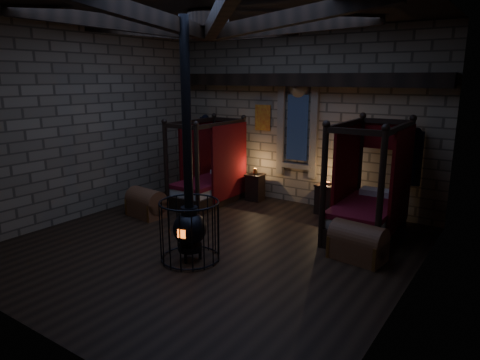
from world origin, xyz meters
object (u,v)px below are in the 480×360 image
Objects in this scene: bed_left at (209,183)px; trunk_right at (358,243)px; bed_right at (368,208)px; stove at (190,225)px; trunk_left at (146,204)px.

trunk_right is at bearing -16.96° from bed_left.
bed_right is 3.64m from stove.
bed_right is at bearing 107.81° from trunk_right.
trunk_right is (4.82, 0.38, 0.01)m from trunk_left.
trunk_right is at bearing 11.54° from trunk_left.
bed_left reaches higher than trunk_right.
bed_right is at bearing 42.28° from stove.
trunk_left is (-0.51, -1.67, -0.22)m from bed_left.
trunk_left is 0.24× the size of stove.
bed_left is 0.92× the size of bed_right.
stove is (2.42, -1.28, 0.34)m from trunk_left.
bed_left is 4.51m from trunk_right.
trunk_left is at bearing 140.50° from stove.
trunk_left is at bearing -169.22° from trunk_right.
bed_left is 3.52m from stove.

